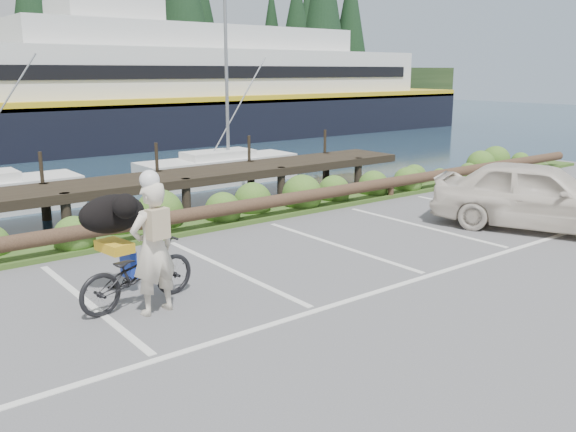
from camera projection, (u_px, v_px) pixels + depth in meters
name	position (u px, v px, depth m)	size (l,w,h in m)	color
ground	(300.00, 303.00, 9.42)	(72.00, 72.00, 0.00)	#555557
vegetation_strip	(150.00, 231.00, 13.48)	(34.00, 1.60, 0.10)	#3D5B21
log_rail	(164.00, 239.00, 12.95)	(32.00, 0.30, 0.60)	#443021
bicycle	(138.00, 273.00, 9.24)	(0.68, 1.95, 1.03)	black
cyclist	(153.00, 248.00, 8.82)	(0.72, 0.47, 1.98)	beige
dog	(112.00, 214.00, 9.47)	(1.05, 0.51, 0.61)	black
parked_car	(538.00, 195.00, 13.63)	(1.83, 4.55, 1.55)	beige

